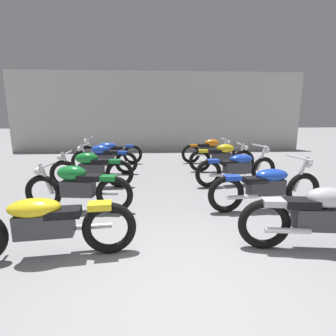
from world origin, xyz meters
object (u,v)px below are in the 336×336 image
motorcycle_left_row_1 (78,187)px  motorcycle_right_row_0 (318,217)px  motorcycle_left_row_3 (104,158)px  motorcycle_right_row_2 (237,167)px  motorcycle_left_row_0 (44,223)px  motorcycle_right_row_1 (267,186)px  motorcycle_right_row_4 (209,150)px  motorcycle_left_row_4 (110,152)px  motorcycle_right_row_3 (222,157)px  motorcycle_left_row_2 (91,169)px

motorcycle_left_row_1 → motorcycle_right_row_0: 3.76m
motorcycle_left_row_3 → motorcycle_right_row_2: (3.49, -1.47, -0.01)m
motorcycle_left_row_0 → motorcycle_right_row_1: bearing=23.0°
motorcycle_left_row_0 → motorcycle_right_row_4: bearing=61.4°
motorcycle_right_row_2 → motorcycle_right_row_4: bearing=90.9°
motorcycle_left_row_4 → motorcycle_right_row_0: motorcycle_left_row_4 is taller
motorcycle_left_row_0 → motorcycle_right_row_1: size_ratio=1.00×
motorcycle_left_row_1 → motorcycle_right_row_3: same height
motorcycle_left_row_3 → motorcycle_right_row_0: 5.81m
motorcycle_left_row_2 → motorcycle_left_row_3: size_ratio=1.00×
motorcycle_left_row_3 → motorcycle_right_row_3: size_ratio=1.00×
motorcycle_left_row_1 → motorcycle_right_row_2: size_ratio=0.92×
motorcycle_right_row_0 → motorcycle_right_row_3: 4.67m
motorcycle_left_row_0 → motorcycle_right_row_0: size_ratio=1.10×
motorcycle_left_row_0 → motorcycle_left_row_2: motorcycle_left_row_0 is taller
motorcycle_left_row_1 → motorcycle_right_row_0: size_ratio=1.00×
motorcycle_right_row_0 → motorcycle_right_row_3: bearing=89.7°
motorcycle_left_row_0 → motorcycle_left_row_3: 4.62m
motorcycle_left_row_2 → motorcycle_right_row_1: 3.89m
motorcycle_left_row_2 → motorcycle_right_row_0: 4.74m
motorcycle_left_row_4 → motorcycle_right_row_1: bearing=-53.0°
motorcycle_left_row_4 → motorcycle_left_row_2: bearing=-90.2°
motorcycle_left_row_0 → motorcycle_left_row_1: motorcycle_left_row_0 is taller
motorcycle_right_row_1 → motorcycle_right_row_3: motorcycle_right_row_1 is taller
motorcycle_left_row_0 → motorcycle_left_row_3: bearing=91.2°
motorcycle_right_row_0 → motorcycle_right_row_3: same height
motorcycle_right_row_1 → motorcycle_right_row_4: 4.72m
motorcycle_right_row_0 → motorcycle_right_row_4: bearing=90.4°
motorcycle_left_row_0 → motorcycle_right_row_3: 5.77m
motorcycle_left_row_2 → motorcycle_left_row_4: size_ratio=0.91×
motorcycle_right_row_2 → motorcycle_left_row_0: bearing=-137.1°
motorcycle_left_row_1 → motorcycle_left_row_4: size_ratio=0.91×
motorcycle_left_row_3 → motorcycle_left_row_1: bearing=-88.6°
motorcycle_right_row_3 → motorcycle_left_row_0: bearing=-126.3°
motorcycle_left_row_2 → motorcycle_left_row_4: bearing=89.8°
motorcycle_left_row_4 → motorcycle_right_row_0: bearing=-60.0°
motorcycle_right_row_2 → motorcycle_left_row_1: bearing=-155.0°
motorcycle_right_row_3 → motorcycle_right_row_4: (-0.06, 1.50, 0.00)m
motorcycle_right_row_0 → motorcycle_right_row_4: same height
motorcycle_left_row_1 → motorcycle_right_row_1: motorcycle_right_row_1 is taller
motorcycle_left_row_3 → motorcycle_left_row_4: bearing=91.0°
motorcycle_left_row_1 → motorcycle_left_row_3: 3.06m
motorcycle_right_row_1 → motorcycle_left_row_0: bearing=-157.0°
motorcycle_right_row_3 → motorcycle_left_row_1: bearing=-138.1°
motorcycle_right_row_3 → motorcycle_left_row_3: bearing=-179.5°
motorcycle_right_row_1 → motorcycle_right_row_4: bearing=90.2°
motorcycle_left_row_4 → motorcycle_right_row_0: 7.02m
motorcycle_left_row_0 → motorcycle_left_row_4: same height
motorcycle_left_row_3 → motorcycle_left_row_4: motorcycle_left_row_4 is taller
motorcycle_left_row_3 → motorcycle_right_row_1: bearing=-42.6°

